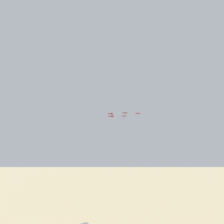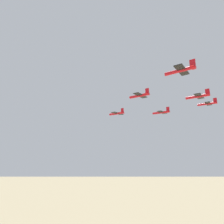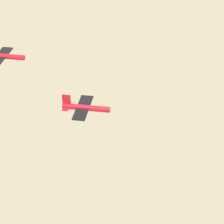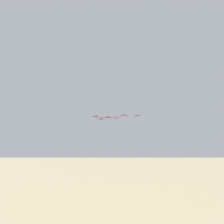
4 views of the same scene
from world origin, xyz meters
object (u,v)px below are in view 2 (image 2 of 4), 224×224
Objects in this scene: jet_3 at (181,70)px; jet_4 at (198,96)px; jet_0 at (117,113)px; jet_2 at (162,112)px; jet_1 at (140,95)px; jet_5 at (208,104)px.

jet_3 is 1.00× the size of jet_4.
jet_4 reaches higher than jet_0.
jet_0 is at bearing 90.00° from jet_4.
jet_2 is at bearing 59.53° from jet_4.
jet_2 is (20.19, 7.40, -2.93)m from jet_1.
jet_1 is 21.71m from jet_2.
jet_1 is 1.00× the size of jet_3.
jet_2 is at bearing 29.54° from jet_3.
jet_4 is at bearing -90.00° from jet_0.
jet_5 is (36.58, -6.07, 0.71)m from jet_1.
jet_5 is (20.19, 7.40, 1.75)m from jet_4.
jet_1 is at bearing -120.47° from jet_0.
jet_3 is at bearing -120.47° from jet_0.
jet_0 is at bearing 120.47° from jet_5.
jet_0 is 1.00× the size of jet_4.
jet_3 reaches higher than jet_5.
jet_4 is at bearing -0.00° from jet_3.
jet_2 is 1.00× the size of jet_5.
jet_1 is at bearing 180.00° from jet_2.
jet_0 is at bearing 120.47° from jet_2.
jet_3 is at bearing -150.46° from jet_2.
jet_2 is 1.00× the size of jet_4.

